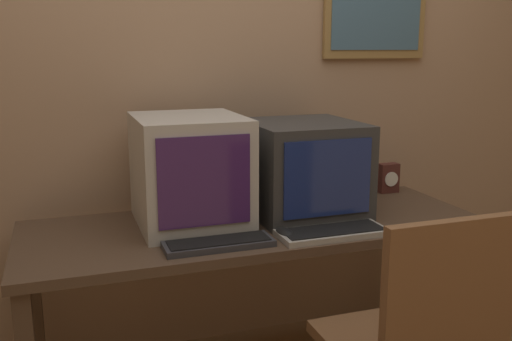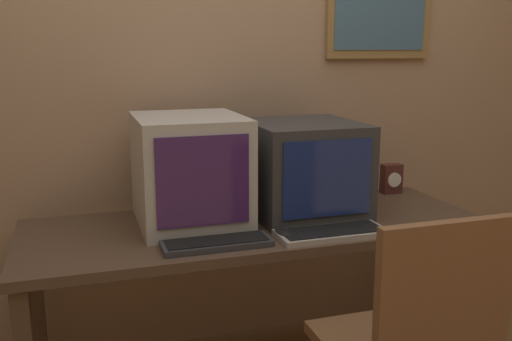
{
  "view_description": "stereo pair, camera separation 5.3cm",
  "coord_description": "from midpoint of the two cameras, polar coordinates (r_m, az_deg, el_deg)",
  "views": [
    {
      "loc": [
        -0.71,
        -1.24,
        1.39
      ],
      "look_at": [
        0.0,
        0.81,
        0.92
      ],
      "focal_mm": 40.0,
      "sensor_mm": 36.0,
      "label": 1
    },
    {
      "loc": [
        -0.66,
        -1.26,
        1.39
      ],
      "look_at": [
        0.0,
        0.81,
        0.92
      ],
      "focal_mm": 40.0,
      "sensor_mm": 36.0,
      "label": 2
    }
  ],
  "objects": [
    {
      "name": "wall_back",
      "position": [
        2.61,
        -3.8,
        10.38
      ],
      "size": [
        8.0,
        0.08,
        2.6
      ],
      "color": "tan",
      "rests_on": "ground_plane"
    },
    {
      "name": "desk",
      "position": [
        2.3,
        -0.66,
        -7.01
      ],
      "size": [
        1.82,
        0.67,
        0.7
      ],
      "color": "#4C3828",
      "rests_on": "ground_plane"
    },
    {
      "name": "monitor_left",
      "position": [
        2.24,
        -7.31,
        -0.01
      ],
      "size": [
        0.41,
        0.48,
        0.43
      ],
      "color": "#B7B2A8",
      "rests_on": "desk"
    },
    {
      "name": "monitor_right",
      "position": [
        2.37,
        4.1,
        0.23
      ],
      "size": [
        0.44,
        0.47,
        0.39
      ],
      "color": "#333333",
      "rests_on": "desk"
    },
    {
      "name": "keyboard_main",
      "position": [
        2.01,
        -4.5,
        -7.3
      ],
      "size": [
        0.39,
        0.13,
        0.03
      ],
      "color": "#333338",
      "rests_on": "desk"
    },
    {
      "name": "keyboard_side",
      "position": [
        2.14,
        6.95,
        -6.16
      ],
      "size": [
        0.41,
        0.16,
        0.03
      ],
      "color": "#A8A399",
      "rests_on": "desk"
    },
    {
      "name": "mouse_near_keyboard",
      "position": [
        2.1,
        2.17,
        -6.28
      ],
      "size": [
        0.06,
        0.12,
        0.03
      ],
      "color": "black",
      "rests_on": "desk"
    },
    {
      "name": "desk_clock",
      "position": [
        2.8,
        12.56,
        -0.73
      ],
      "size": [
        0.1,
        0.06,
        0.14
      ],
      "color": "#4C231E",
      "rests_on": "desk"
    }
  ]
}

